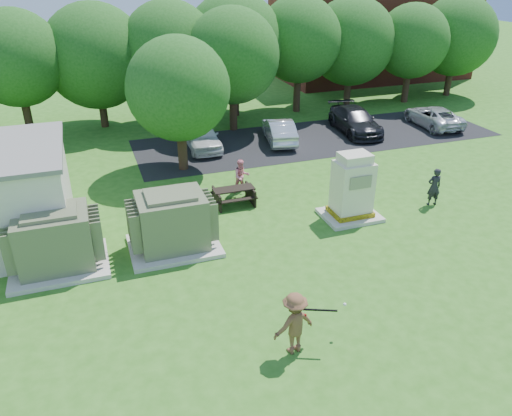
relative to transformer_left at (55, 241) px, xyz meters
name	(u,v)px	position (x,y,z in m)	size (l,w,h in m)	color
ground	(302,308)	(6.50, -4.50, -0.97)	(120.00, 120.00, 0.00)	#2D6619
brick_building	(371,26)	(24.50, 22.50, 3.03)	(15.00, 8.00, 8.00)	maroon
parking_strip	(318,138)	(13.50, 9.00, -0.96)	(20.00, 6.00, 0.01)	#232326
transformer_left	(55,241)	(0.00, 0.00, 0.00)	(3.00, 2.40, 2.07)	beige
transformer_right	(172,223)	(3.70, 0.00, 0.00)	(3.00, 2.40, 2.07)	beige
generator_cabinet	(352,190)	(10.51, 0.04, 0.16)	(2.12, 1.74, 2.58)	beige
picnic_table	(234,194)	(6.64, 2.58, -0.53)	(1.64, 1.23, 0.70)	black
batter	(294,323)	(5.58, -5.97, -0.11)	(1.11, 0.64, 1.71)	brown
person_by_generator	(434,187)	(14.15, -0.10, -0.19)	(0.57, 0.37, 1.56)	black
person_at_picnic	(242,176)	(7.28, 3.57, -0.24)	(0.71, 0.55, 1.46)	pink
car_white	(201,136)	(7.02, 9.55, -0.30)	(1.59, 3.95, 1.35)	white
car_silver_a	(279,131)	(11.19, 9.12, -0.34)	(1.34, 3.84, 1.26)	silver
car_dark	(355,121)	(15.88, 9.26, -0.30)	(1.89, 4.65, 1.35)	black
car_silver_b	(433,116)	(20.80, 8.77, -0.38)	(1.95, 4.22, 1.17)	silver
batting_equipment	(321,310)	(6.29, -5.98, 0.12)	(1.48, 0.47, 0.28)	black
tree_row	(201,51)	(8.25, 14.00, 3.18)	(41.30, 13.30, 7.30)	#47301E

